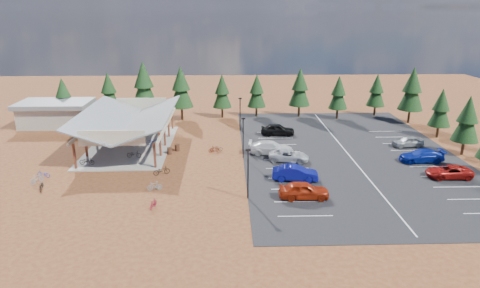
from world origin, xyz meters
TOP-DOWN VIEW (x-y plane):
  - ground at (0.00, 0.00)m, footprint 140.00×140.00m
  - asphalt_lot at (18.50, 3.00)m, footprint 27.00×44.00m
  - concrete_pad at (-10.00, 7.00)m, footprint 10.60×18.60m
  - bike_pavilion at (-10.00, 7.00)m, footprint 11.65×19.40m
  - outbuilding at (-24.00, 18.00)m, footprint 11.00×7.00m
  - lamp_post_0 at (5.00, -10.00)m, footprint 0.50×0.25m
  - lamp_post_1 at (5.00, 2.00)m, footprint 0.50×0.25m
  - lamp_post_2 at (5.00, 14.00)m, footprint 0.50×0.25m
  - trash_bin_0 at (-4.38, 3.56)m, footprint 0.60×0.60m
  - trash_bin_1 at (-3.54, 4.84)m, footprint 0.60×0.60m
  - pine_0 at (-23.68, 21.24)m, footprint 3.07×3.07m
  - pine_1 at (-16.72, 22.93)m, footprint 3.32×3.32m
  - pine_2 at (-10.56, 21.65)m, footprint 4.17×4.17m
  - pine_3 at (-4.46, 21.22)m, footprint 3.85×3.85m
  - pine_4 at (2.25, 22.57)m, footprint 3.17×3.17m
  - pine_5 at (8.08, 22.92)m, footprint 3.15×3.15m
  - pine_6 at (15.34, 22.58)m, footprint 3.61×3.61m
  - pine_7 at (21.58, 21.02)m, footprint 3.13×3.13m
  - pine_8 at (28.61, 22.99)m, footprint 3.12×3.12m
  - pine_11 at (32.99, 2.24)m, footprint 3.29×3.29m
  - pine_12 at (33.40, 9.86)m, footprint 3.07×3.07m
  - pine_13 at (32.54, 18.00)m, footprint 3.91×3.91m
  - bike_0 at (-13.66, -0.24)m, footprint 1.80×0.73m
  - bike_1 at (-11.02, 6.48)m, footprint 1.77×0.61m
  - bike_2 at (-10.83, 7.44)m, footprint 1.97×0.96m
  - bike_3 at (-12.00, 11.87)m, footprint 1.55×0.57m
  - bike_4 at (-8.59, 2.10)m, footprint 1.85×0.78m
  - bike_5 at (-8.57, 6.23)m, footprint 1.90×0.82m
  - bike_6 at (-7.06, 7.45)m, footprint 1.93×1.04m
  - bike_7 at (-8.77, 14.63)m, footprint 1.63×0.72m
  - bike_8 at (-16.12, -7.34)m, footprint 1.04×1.90m
  - bike_9 at (-17.35, -5.44)m, footprint 1.25×1.69m
  - bike_10 at (-17.33, -3.88)m, footprint 1.64×0.87m
  - bike_11 at (-3.95, -11.87)m, footprint 0.75×1.60m
  - bike_12 at (-4.39, -3.46)m, footprint 1.98×1.39m
  - bike_13 at (-4.48, -7.75)m, footprint 1.61×0.77m
  - bike_15 at (1.31, 4.09)m, footprint 1.56×1.00m
  - bike_16 at (1.58, 4.42)m, footprint 1.74×0.91m
  - car_0 at (10.49, -10.21)m, footprint 4.98×2.12m
  - car_1 at (10.35, -5.62)m, footprint 5.12×2.31m
  - car_2 at (10.52, 0.43)m, footprint 5.24×3.18m
  - car_3 at (8.61, 3.17)m, footprint 5.89×2.89m
  - car_4 at (10.45, 11.63)m, footprint 5.01×2.30m
  - car_6 at (27.38, -5.41)m, footprint 4.97×2.42m
  - car_7 at (26.57, -0.32)m, footprint 5.31×2.23m
  - car_8 at (27.33, 5.60)m, footprint 4.30×2.10m

SIDE VIEW (x-z plane):
  - ground at x=0.00m, z-range 0.00..0.00m
  - asphalt_lot at x=18.50m, z-range 0.00..0.04m
  - concrete_pad at x=-10.00m, z-range 0.00..0.10m
  - bike_10 at x=-17.33m, z-range 0.00..0.82m
  - bike_16 at x=1.58m, z-range 0.00..0.87m
  - trash_bin_0 at x=-4.38m, z-range 0.00..0.90m
  - trash_bin_1 at x=-3.54m, z-range 0.00..0.90m
  - bike_15 at x=1.31m, z-range 0.00..0.91m
  - bike_11 at x=-3.95m, z-range 0.00..0.93m
  - bike_13 at x=-4.48m, z-range 0.00..0.93m
  - bike_8 at x=-16.12m, z-range 0.00..0.95m
  - bike_12 at x=-4.39m, z-range 0.00..0.99m
  - bike_9 at x=-17.35m, z-range 0.00..1.01m
  - bike_3 at x=-12.00m, z-range 0.10..1.01m
  - bike_0 at x=-13.66m, z-range 0.10..1.03m
  - bike_7 at x=-8.77m, z-range 0.10..1.05m
  - bike_4 at x=-8.59m, z-range 0.10..1.05m
  - bike_6 at x=-7.06m, z-range 0.10..1.06m
  - bike_2 at x=-10.83m, z-range 0.10..1.09m
  - bike_1 at x=-11.02m, z-range 0.10..1.15m
  - bike_5 at x=-8.57m, z-range 0.10..1.21m
  - car_2 at x=10.52m, z-range 0.04..1.40m
  - car_6 at x=27.38m, z-range 0.04..1.40m
  - car_8 at x=27.33m, z-range 0.04..1.45m
  - car_7 at x=26.57m, z-range 0.04..1.57m
  - car_1 at x=10.35m, z-range 0.04..1.67m
  - car_3 at x=8.61m, z-range 0.04..1.69m
  - car_4 at x=10.45m, z-range 0.04..1.71m
  - car_0 at x=10.49m, z-range 0.04..1.72m
  - outbuilding at x=-24.00m, z-range 0.08..3.98m
  - lamp_post_0 at x=5.00m, z-range 0.41..5.55m
  - lamp_post_1 at x=5.00m, z-range 0.41..5.55m
  - lamp_post_2 at x=5.00m, z-range 0.41..5.55m
  - bike_pavilion at x=-10.00m, z-range 1.34..6.31m
  - pine_12 at x=33.40m, z-range 0.79..7.94m
  - pine_0 at x=-23.68m, z-range 0.79..7.94m
  - pine_8 at x=28.61m, z-range 0.80..8.06m
  - pine_7 at x=21.58m, z-range 0.80..8.09m
  - pine_5 at x=8.08m, z-range 0.81..8.14m
  - pine_4 at x=2.25m, z-range 0.81..8.19m
  - pine_11 at x=32.99m, z-range 0.85..8.52m
  - pine_1 at x=-16.72m, z-range 0.85..8.60m
  - pine_6 at x=15.34m, z-range 0.93..9.33m
  - pine_3 at x=-4.46m, z-range 0.99..9.97m
  - pine_13 at x=32.54m, z-range 1.01..10.11m
  - pine_2 at x=-10.56m, z-range 1.08..10.79m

